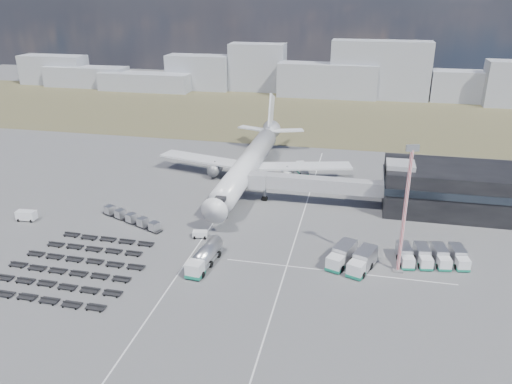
# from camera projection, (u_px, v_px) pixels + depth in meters

# --- Properties ---
(ground) EXTENTS (420.00, 420.00, 0.00)m
(ground) POSITION_uv_depth(u_px,v_px,m) (214.00, 237.00, 99.33)
(ground) COLOR #565659
(ground) RESTS_ON ground
(grass_strip) EXTENTS (420.00, 90.00, 0.01)m
(grass_strip) POSITION_uv_depth(u_px,v_px,m) (294.00, 114.00, 198.94)
(grass_strip) COLOR brown
(grass_strip) RESTS_ON ground
(lane_markings) EXTENTS (47.12, 110.00, 0.01)m
(lane_markings) POSITION_uv_depth(u_px,v_px,m) (265.00, 235.00, 100.12)
(lane_markings) COLOR silver
(lane_markings) RESTS_ON ground
(terminal) EXTENTS (30.40, 16.40, 11.00)m
(terminal) POSITION_uv_depth(u_px,v_px,m) (453.00, 188.00, 109.61)
(terminal) COLOR black
(terminal) RESTS_ON ground
(jet_bridge) EXTENTS (30.30, 3.80, 7.05)m
(jet_bridge) POSITION_uv_depth(u_px,v_px,m) (307.00, 184.00, 112.79)
(jet_bridge) COLOR #939399
(jet_bridge) RESTS_ON ground
(airliner) EXTENTS (51.59, 64.53, 17.62)m
(airliner) POSITION_uv_depth(u_px,v_px,m) (250.00, 161.00, 126.66)
(airliner) COLOR silver
(airliner) RESTS_ON ground
(skyline) EXTENTS (283.68, 24.76, 25.33)m
(skyline) POSITION_uv_depth(u_px,v_px,m) (324.00, 77.00, 228.63)
(skyline) COLOR #999CA7
(skyline) RESTS_ON ground
(fuel_tanker) EXTENTS (3.87, 11.22, 3.55)m
(fuel_tanker) POSITION_uv_depth(u_px,v_px,m) (205.00, 257.00, 88.41)
(fuel_tanker) COLOR silver
(fuel_tanker) RESTS_ON ground
(pushback_tug) EXTENTS (3.19, 2.18, 1.36)m
(pushback_tug) POSITION_uv_depth(u_px,v_px,m) (200.00, 234.00, 98.94)
(pushback_tug) COLOR silver
(pushback_tug) RESTS_ON ground
(utility_van) EXTENTS (4.23, 2.17, 2.21)m
(utility_van) POSITION_uv_depth(u_px,v_px,m) (26.00, 216.00, 106.10)
(utility_van) COLOR silver
(utility_van) RESTS_ON ground
(catering_truck) EXTENTS (4.16, 5.82, 2.47)m
(catering_truck) POSITION_uv_depth(u_px,v_px,m) (302.00, 169.00, 133.71)
(catering_truck) COLOR silver
(catering_truck) RESTS_ON ground
(service_trucks_near) EXTENTS (9.03, 9.80, 3.21)m
(service_trucks_near) POSITION_uv_depth(u_px,v_px,m) (352.00, 258.00, 87.98)
(service_trucks_near) COLOR silver
(service_trucks_near) RESTS_ON ground
(service_trucks_far) EXTENTS (12.62, 8.24, 2.61)m
(service_trucks_far) POSITION_uv_depth(u_px,v_px,m) (432.00, 256.00, 89.39)
(service_trucks_far) COLOR silver
(service_trucks_far) RESTS_ON ground
(uld_row) EXTENTS (16.21, 8.46, 1.86)m
(uld_row) POSITION_uv_depth(u_px,v_px,m) (131.00, 218.00, 105.00)
(uld_row) COLOR black
(uld_row) RESTS_ON ground
(baggage_dollies) EXTENTS (24.50, 23.12, 0.73)m
(baggage_dollies) POSITION_uv_depth(u_px,v_px,m) (74.00, 267.00, 88.04)
(baggage_dollies) COLOR black
(baggage_dollies) RESTS_ON ground
(floodlight_mast) EXTENTS (2.17, 1.77, 22.96)m
(floodlight_mast) POSITION_uv_depth(u_px,v_px,m) (405.00, 211.00, 83.16)
(floodlight_mast) COLOR red
(floodlight_mast) RESTS_ON ground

